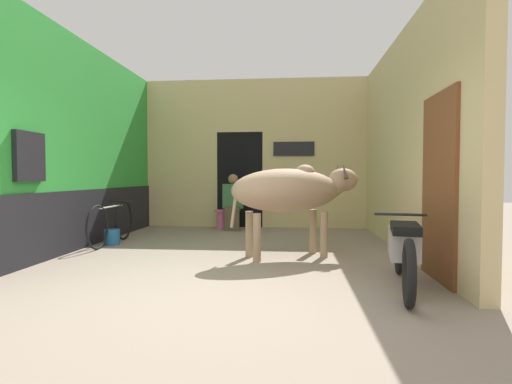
% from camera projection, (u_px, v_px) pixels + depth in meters
% --- Properties ---
extents(ground_plane, '(30.00, 30.00, 0.00)m').
position_uv_depth(ground_plane, '(198.00, 301.00, 3.75)').
color(ground_plane, gray).
extents(wall_left_shopfront, '(0.25, 5.46, 3.39)m').
position_uv_depth(wall_left_shopfront, '(83.00, 148.00, 6.63)').
color(wall_left_shopfront, green).
rests_on(wall_left_shopfront, ground_plane).
extents(wall_back_with_doorway, '(5.05, 0.93, 3.39)m').
position_uv_depth(wall_back_with_doorway, '(251.00, 163.00, 9.38)').
color(wall_back_with_doorway, '#D1BC84').
rests_on(wall_back_with_doorway, ground_plane).
extents(wall_right_with_door, '(0.22, 5.46, 3.39)m').
position_uv_depth(wall_right_with_door, '(406.00, 143.00, 6.10)').
color(wall_right_with_door, '#D1BC84').
rests_on(wall_right_with_door, ground_plane).
extents(cow, '(2.00, 1.25, 1.37)m').
position_uv_depth(cow, '(292.00, 191.00, 5.76)').
color(cow, tan).
rests_on(cow, ground_plane).
extents(motorcycle_near, '(0.60, 1.91, 0.74)m').
position_uv_depth(motorcycle_near, '(403.00, 248.00, 4.16)').
color(motorcycle_near, black).
rests_on(motorcycle_near, ground_plane).
extents(bicycle, '(0.44, 1.73, 0.73)m').
position_uv_depth(bicycle, '(112.00, 223.00, 6.86)').
color(bicycle, black).
rests_on(bicycle, ground_plane).
extents(shopkeeper_seated, '(0.44, 0.34, 1.22)m').
position_uv_depth(shopkeeper_seated, '(233.00, 201.00, 8.65)').
color(shopkeeper_seated, brown).
rests_on(shopkeeper_seated, ground_plane).
extents(plastic_stool, '(0.33, 0.33, 0.42)m').
position_uv_depth(plastic_stool, '(222.00, 219.00, 8.84)').
color(plastic_stool, '#DB6093').
rests_on(plastic_stool, ground_plane).
extents(bucket, '(0.26, 0.26, 0.26)m').
position_uv_depth(bucket, '(112.00, 237.00, 6.82)').
color(bucket, '#23669E').
rests_on(bucket, ground_plane).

